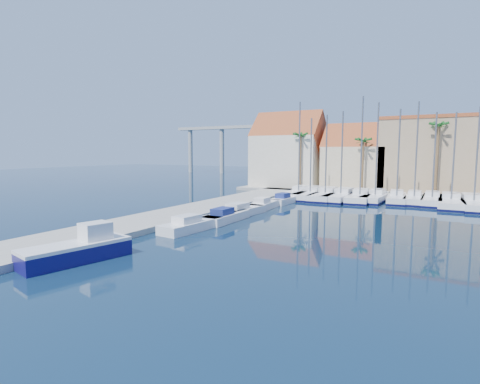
% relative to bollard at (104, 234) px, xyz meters
% --- Properties ---
extents(ground, '(260.00, 260.00, 0.00)m').
position_rel_bollard_xyz_m(ground, '(6.60, -1.85, -0.76)').
color(ground, black).
rests_on(ground, ground).
extents(quay_west, '(6.00, 77.00, 0.50)m').
position_rel_bollard_xyz_m(quay_west, '(-2.40, 11.65, -0.51)').
color(quay_west, gray).
rests_on(quay_west, ground).
extents(shore_north, '(54.00, 16.00, 0.50)m').
position_rel_bollard_xyz_m(shore_north, '(16.60, 46.15, -0.51)').
color(shore_north, gray).
rests_on(shore_north, ground).
extents(bollard, '(0.20, 0.20, 0.51)m').
position_rel_bollard_xyz_m(bollard, '(0.00, 0.00, 0.00)').
color(bollard, black).
rests_on(bollard, quay_west).
extents(fishing_boat, '(3.52, 6.80, 2.27)m').
position_rel_bollard_xyz_m(fishing_boat, '(2.17, -3.80, -0.00)').
color(fishing_boat, '#130F57').
rests_on(fishing_boat, ground).
extents(motorboat_west_0, '(2.71, 6.68, 1.40)m').
position_rel_bollard_xyz_m(motorboat_west_0, '(2.84, 6.94, -0.25)').
color(motorboat_west_0, white).
rests_on(motorboat_west_0, ground).
extents(motorboat_west_1, '(2.06, 6.36, 1.40)m').
position_rel_bollard_xyz_m(motorboat_west_1, '(3.28, 11.87, -0.25)').
color(motorboat_west_1, white).
rests_on(motorboat_west_1, ground).
extents(motorboat_west_2, '(2.83, 6.89, 1.40)m').
position_rel_bollard_xyz_m(motorboat_west_2, '(2.94, 15.63, -0.25)').
color(motorboat_west_2, white).
rests_on(motorboat_west_2, ground).
extents(motorboat_west_3, '(2.27, 6.25, 1.40)m').
position_rel_bollard_xyz_m(motorboat_west_3, '(3.05, 21.00, -0.25)').
color(motorboat_west_3, white).
rests_on(motorboat_west_3, ground).
extents(motorboat_west_4, '(2.13, 5.87, 1.40)m').
position_rel_bollard_xyz_m(motorboat_west_4, '(3.46, 26.51, -0.25)').
color(motorboat_west_4, white).
rests_on(motorboat_west_4, ground).
extents(sailboat_0, '(3.61, 10.89, 13.89)m').
position_rel_bollard_xyz_m(sailboat_0, '(2.84, 34.00, -0.16)').
color(sailboat_0, white).
rests_on(sailboat_0, ground).
extents(sailboat_1, '(3.03, 11.42, 11.49)m').
position_rel_bollard_xyz_m(sailboat_1, '(4.73, 33.84, -0.20)').
color(sailboat_1, white).
rests_on(sailboat_1, ground).
extents(sailboat_2, '(3.55, 11.53, 11.84)m').
position_rel_bollard_xyz_m(sailboat_2, '(6.97, 33.67, -0.20)').
color(sailboat_2, white).
rests_on(sailboat_2, ground).
extents(sailboat_3, '(3.36, 11.19, 12.22)m').
position_rel_bollard_xyz_m(sailboat_3, '(9.19, 33.73, -0.19)').
color(sailboat_3, white).
rests_on(sailboat_3, ground).
extents(sailboat_4, '(3.57, 10.83, 14.06)m').
position_rel_bollard_xyz_m(sailboat_4, '(11.68, 33.82, -0.16)').
color(sailboat_4, white).
rests_on(sailboat_4, ground).
extents(sailboat_5, '(3.07, 9.84, 13.22)m').
position_rel_bollard_xyz_m(sailboat_5, '(13.63, 34.53, -0.16)').
color(sailboat_5, white).
rests_on(sailboat_5, ground).
extents(sailboat_6, '(3.02, 8.83, 12.25)m').
position_rel_bollard_xyz_m(sailboat_6, '(16.24, 34.59, -0.15)').
color(sailboat_6, white).
rests_on(sailboat_6, ground).
extents(sailboat_7, '(2.37, 8.67, 13.10)m').
position_rel_bollard_xyz_m(sailboat_7, '(18.36, 34.91, -0.14)').
color(sailboat_7, white).
rests_on(sailboat_7, ground).
extents(sailboat_8, '(2.43, 9.18, 11.67)m').
position_rel_bollard_xyz_m(sailboat_8, '(20.45, 34.99, -0.17)').
color(sailboat_8, white).
rests_on(sailboat_8, ground).
extents(sailboat_9, '(3.05, 11.02, 11.47)m').
position_rel_bollard_xyz_m(sailboat_9, '(22.56, 34.05, -0.19)').
color(sailboat_9, white).
rests_on(sailboat_9, ground).
extents(sailboat_10, '(3.89, 11.50, 11.97)m').
position_rel_bollard_xyz_m(sailboat_10, '(24.87, 33.91, -0.19)').
color(sailboat_10, white).
rests_on(sailboat_10, ground).
extents(building_0, '(12.30, 9.00, 13.50)m').
position_rel_bollard_xyz_m(building_0, '(-3.40, 45.15, 5.77)').
color(building_0, beige).
rests_on(building_0, shore_north).
extents(building_1, '(10.30, 8.00, 11.00)m').
position_rel_bollard_xyz_m(building_1, '(8.60, 45.15, 4.54)').
color(building_1, '#C9B78E').
rests_on(building_1, shore_north).
extents(building_2, '(14.20, 10.20, 11.50)m').
position_rel_bollard_xyz_m(building_2, '(19.60, 46.15, 5.50)').
color(building_2, tan).
rests_on(building_2, shore_north).
extents(palm_0, '(2.60, 2.60, 10.15)m').
position_rel_bollard_xyz_m(palm_0, '(0.60, 40.15, 8.32)').
color(palm_0, brown).
rests_on(palm_0, shore_north).
extents(palm_1, '(2.60, 2.60, 9.15)m').
position_rel_bollard_xyz_m(palm_1, '(10.60, 40.15, 7.38)').
color(palm_1, brown).
rests_on(palm_1, shore_north).
extents(palm_2, '(2.60, 2.60, 11.15)m').
position_rel_bollard_xyz_m(palm_2, '(20.60, 40.15, 9.26)').
color(palm_2, brown).
rests_on(palm_2, shore_north).
extents(viaduct, '(48.00, 2.20, 14.45)m').
position_rel_bollard_xyz_m(viaduct, '(-32.47, 80.15, 9.49)').
color(viaduct, '#9E9E99').
rests_on(viaduct, ground).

